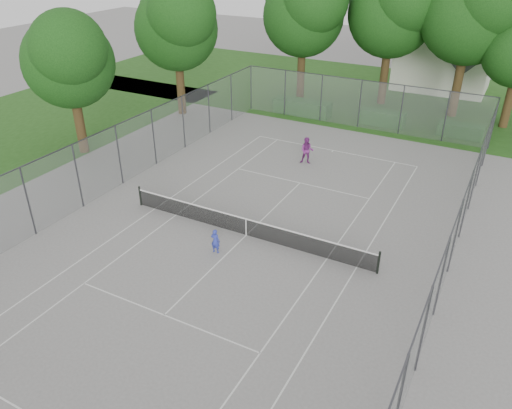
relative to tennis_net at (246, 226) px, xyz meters
The scene contains 16 objects.
ground 0.51m from the tennis_net, ahead, with size 120.00×120.00×0.00m, color slate.
grass_far 26.00m from the tennis_net, 90.00° to the left, with size 60.00×20.00×0.00m, color #1F4A15.
court_markings 0.50m from the tennis_net, ahead, with size 11.03×23.83×0.01m.
tennis_net is the anchor object (origin of this frame).
perimeter_fence 1.30m from the tennis_net, ahead, with size 18.08×34.08×3.52m.
tree_far_left 23.30m from the tennis_net, 106.94° to the left, with size 7.45×6.80×10.71m.
tree_far_midleft 24.56m from the tennis_net, 89.99° to the left, with size 7.81×7.13×11.22m.
tree_far_midright 24.86m from the tennis_net, 75.78° to the left, with size 8.22×7.50×11.81m.
tree_side_back 19.96m from the tennis_net, 134.57° to the left, with size 7.04×6.43×10.13m.
tree_side_front 15.96m from the tennis_net, 164.66° to the left, with size 6.32×5.77×9.08m.
hedge_left 18.39m from the tennis_net, 105.19° to the left, with size 4.51×1.35×1.13m, color #1C4D19.
hedge_mid 18.31m from the tennis_net, 85.50° to the left, with size 3.40×0.97×1.07m, color #1C4D19.
hedge_right 19.78m from the tennis_net, 69.37° to the left, with size 3.05×1.12×0.92m, color #1C4D19.
house 31.09m from the tennis_net, 83.70° to the left, with size 7.93×6.14×9.87m.
girl_player 1.96m from the tennis_net, 105.54° to the right, with size 0.44×0.29×1.19m, color #2D3AAC.
woman_player 9.19m from the tennis_net, 94.84° to the left, with size 0.82×0.64×1.69m, color #7D297A.
Camera 1 is at (9.92, -17.57, 12.81)m, focal length 35.00 mm.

